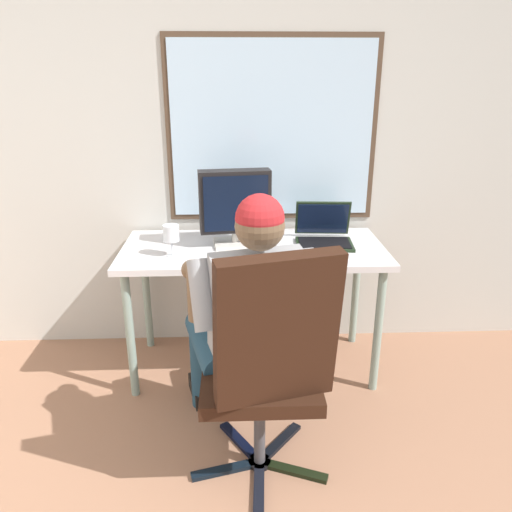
% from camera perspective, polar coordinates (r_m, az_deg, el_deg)
% --- Properties ---
extents(wall_rear, '(4.58, 0.08, 2.71)m').
position_cam_1_polar(wall_rear, '(2.95, -6.27, 14.68)').
color(wall_rear, beige).
rests_on(wall_rear, ground).
extents(desk, '(1.42, 0.64, 0.75)m').
position_cam_1_polar(desk, '(2.73, -0.31, -0.42)').
color(desk, gray).
rests_on(desk, ground).
extents(office_chair, '(0.59, 0.59, 1.07)m').
position_cam_1_polar(office_chair, '(1.95, 1.43, -11.82)').
color(office_chair, black).
rests_on(office_chair, ground).
extents(person_seated, '(0.63, 0.87, 1.22)m').
position_cam_1_polar(person_seated, '(2.17, -0.72, -7.12)').
color(person_seated, '#1E3D52').
rests_on(person_seated, ground).
extents(crt_monitor, '(0.39, 0.21, 0.41)m').
position_cam_1_polar(crt_monitor, '(2.67, -2.43, 5.98)').
color(crt_monitor, beige).
rests_on(crt_monitor, desk).
extents(laptop, '(0.32, 0.31, 0.22)m').
position_cam_1_polar(laptop, '(2.79, 7.73, 2.74)').
color(laptop, black).
rests_on(laptop, desk).
extents(wine_glass, '(0.08, 0.08, 0.16)m').
position_cam_1_polar(wine_glass, '(2.57, -9.68, 2.42)').
color(wine_glass, silver).
rests_on(wine_glass, desk).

